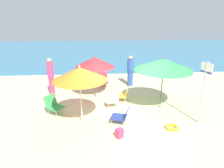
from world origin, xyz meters
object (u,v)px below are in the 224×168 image
(beach_chair_a, at_px, (53,104))
(beach_chair_b, at_px, (112,100))
(umbrella_green, at_px, (164,64))
(umbrella_red, at_px, (95,62))
(warning_sign, at_px, (204,85))
(swim_ring, at_px, (172,127))
(beach_bag, at_px, (119,133))
(beach_chair_e, at_px, (122,115))
(person_b, at_px, (51,77))
(beach_chair_d, at_px, (125,93))
(beach_chair_c, at_px, (103,80))
(umbrella_orange, at_px, (80,74))
(person_a, at_px, (130,71))

(beach_chair_a, xyz_separation_m, beach_chair_b, (2.23, 0.33, -0.01))
(umbrella_green, xyz_separation_m, umbrella_red, (-2.60, 1.24, -0.16))
(warning_sign, relative_size, swim_ring, 4.97)
(beach_bag, bearing_deg, umbrella_green, 47.19)
(umbrella_green, bearing_deg, beach_chair_e, -146.02)
(umbrella_green, distance_m, beach_chair_b, 2.39)
(beach_chair_e, bearing_deg, person_b, -24.14)
(beach_chair_e, height_order, person_b, person_b)
(umbrella_green, bearing_deg, beach_chair_a, -176.33)
(beach_chair_d, bearing_deg, beach_chair_c, -48.11)
(beach_chair_b, bearing_deg, person_b, 52.51)
(umbrella_green, xyz_separation_m, beach_chair_e, (-1.68, -1.14, -1.49))
(umbrella_orange, bearing_deg, umbrella_green, 18.77)
(umbrella_red, distance_m, beach_chair_e, 2.87)
(umbrella_green, distance_m, beach_chair_e, 2.52)
(person_b, distance_m, warning_sign, 6.14)
(beach_chair_a, bearing_deg, beach_chair_b, 43.09)
(beach_chair_a, xyz_separation_m, person_a, (3.32, 2.87, 0.43))
(person_b, height_order, swim_ring, person_b)
(umbrella_red, distance_m, beach_chair_d, 1.86)
(umbrella_red, relative_size, swim_ring, 4.31)
(beach_chair_d, xyz_separation_m, person_a, (0.52, 1.92, 0.44))
(umbrella_green, height_order, umbrella_orange, umbrella_green)
(person_a, relative_size, person_b, 0.89)
(umbrella_orange, height_order, warning_sign, warning_sign)
(beach_chair_b, relative_size, beach_chair_d, 0.99)
(person_b, height_order, warning_sign, warning_sign)
(beach_chair_a, height_order, swim_ring, beach_chair_a)
(beach_chair_b, xyz_separation_m, warning_sign, (2.88, -1.38, 1.03))
(beach_chair_e, bearing_deg, umbrella_orange, 12.94)
(beach_chair_a, relative_size, swim_ring, 1.80)
(umbrella_orange, distance_m, swim_ring, 3.47)
(beach_chair_c, bearing_deg, beach_bag, 2.29)
(beach_chair_d, distance_m, person_b, 3.31)
(beach_chair_c, bearing_deg, person_a, 87.70)
(umbrella_green, relative_size, beach_chair_d, 3.23)
(umbrella_orange, relative_size, beach_chair_e, 2.82)
(person_a, bearing_deg, umbrella_orange, 178.46)
(umbrella_red, xyz_separation_m, umbrella_orange, (-0.44, -2.28, 0.16))
(beach_chair_a, height_order, beach_chair_c, beach_chair_a)
(umbrella_orange, height_order, beach_chair_c, umbrella_orange)
(swim_ring, bearing_deg, person_a, 100.02)
(umbrella_red, relative_size, person_a, 1.20)
(beach_chair_c, distance_m, person_b, 2.65)
(beach_chair_c, xyz_separation_m, person_a, (1.43, 0.01, 0.43))
(beach_bag, bearing_deg, warning_sign, 13.68)
(umbrella_red, height_order, beach_chair_c, umbrella_red)
(swim_ring, bearing_deg, umbrella_red, 131.31)
(person_b, relative_size, warning_sign, 0.82)
(beach_chair_a, height_order, beach_bag, beach_chair_a)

